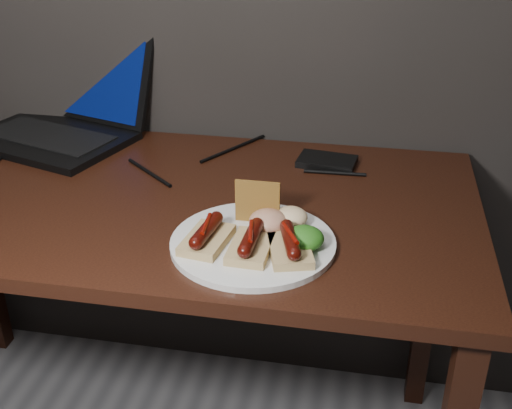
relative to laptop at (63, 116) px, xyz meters
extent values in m
cube|color=#351A0D|center=(0.31, -0.29, -0.07)|extent=(1.40, 0.70, 0.03)
cube|color=#351A0D|center=(0.96, 0.01, -0.44)|extent=(0.05, 0.05, 0.72)
cube|color=black|center=(-0.02, -0.06, -0.04)|extent=(0.44, 0.37, 0.02)
cube|color=black|center=(-0.02, -0.06, -0.03)|extent=(0.35, 0.24, 0.00)
cube|color=black|center=(0.03, 0.11, 0.08)|extent=(0.39, 0.20, 0.23)
cube|color=#081359|center=(0.03, 0.11, 0.08)|extent=(0.35, 0.17, 0.20)
cube|color=black|center=(0.68, -0.06, -0.04)|extent=(0.14, 0.10, 0.02)
cylinder|color=black|center=(0.29, -0.19, -0.05)|extent=(0.14, 0.12, 0.01)
cylinder|color=black|center=(0.45, -0.02, -0.05)|extent=(0.12, 0.19, 0.01)
cylinder|color=black|center=(0.70, -0.12, -0.05)|extent=(0.14, 0.01, 0.01)
cylinder|color=silver|center=(0.58, -0.45, -0.05)|extent=(0.31, 0.31, 0.01)
cube|color=#CFBB7A|center=(0.50, -0.48, -0.03)|extent=(0.09, 0.12, 0.02)
cylinder|color=#4C0E05|center=(0.50, -0.48, -0.01)|extent=(0.04, 0.10, 0.02)
sphere|color=#4C0E05|center=(0.50, -0.53, -0.01)|extent=(0.03, 0.02, 0.02)
sphere|color=#4C0E05|center=(0.51, -0.43, -0.01)|extent=(0.03, 0.02, 0.02)
cylinder|color=#5E0B04|center=(0.50, -0.48, 0.00)|extent=(0.01, 0.07, 0.01)
cube|color=#CFBB7A|center=(0.58, -0.49, -0.03)|extent=(0.07, 0.12, 0.02)
cylinder|color=#4C0E05|center=(0.58, -0.49, -0.01)|extent=(0.03, 0.10, 0.02)
sphere|color=#4C0E05|center=(0.58, -0.54, -0.01)|extent=(0.03, 0.02, 0.02)
sphere|color=#4C0E05|center=(0.59, -0.44, -0.01)|extent=(0.03, 0.02, 0.02)
cylinder|color=#5E0B04|center=(0.58, -0.49, 0.00)|extent=(0.02, 0.07, 0.01)
cube|color=#CFBB7A|center=(0.65, -0.49, -0.03)|extent=(0.10, 0.13, 0.02)
cylinder|color=#4C0E05|center=(0.65, -0.49, -0.01)|extent=(0.05, 0.10, 0.02)
sphere|color=#4C0E05|center=(0.67, -0.53, -0.01)|extent=(0.03, 0.02, 0.02)
sphere|color=#4C0E05|center=(0.64, -0.44, -0.01)|extent=(0.03, 0.02, 0.02)
cylinder|color=#5E0B04|center=(0.65, -0.49, 0.00)|extent=(0.04, 0.07, 0.01)
cube|color=#AE812F|center=(0.58, -0.38, 0.00)|extent=(0.08, 0.01, 0.08)
ellipsoid|color=#1B5611|center=(0.68, -0.46, -0.02)|extent=(0.07, 0.07, 0.04)
ellipsoid|color=maroon|center=(0.60, -0.41, -0.02)|extent=(0.07, 0.07, 0.04)
ellipsoid|color=white|center=(0.64, -0.39, -0.02)|extent=(0.06, 0.06, 0.04)
camera|label=1|loc=(0.77, -1.44, 0.56)|focal=45.00mm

